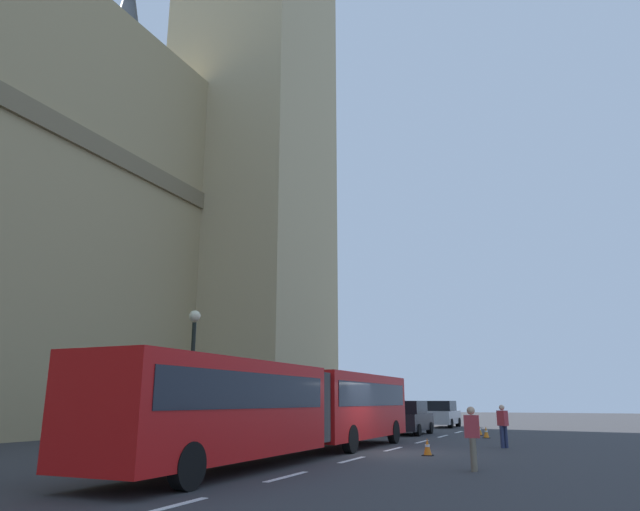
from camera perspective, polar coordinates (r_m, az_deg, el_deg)
name	(u,v)px	position (r m, az deg, el deg)	size (l,w,h in m)	color
ground_plane	(380,453)	(22.12, 6.00, -19.09)	(160.00, 160.00, 0.00)	#333335
lane_centre_marking	(375,454)	(21.59, 5.51, -19.20)	(34.40, 0.16, 0.01)	silver
articulated_bus	(296,404)	(20.09, -2.41, -14.64)	(18.48, 2.54, 2.90)	red
sedan_lead	(409,418)	(33.89, 8.95, -15.79)	(4.40, 1.86, 1.85)	black
sedan_trailing	(443,414)	(43.69, 12.23, -15.30)	(4.40, 1.86, 1.85)	#B7B7BC
traffic_cone_west	(427,447)	(21.15, 10.73, -18.37)	(0.36, 0.36, 0.58)	black
traffic_cone_middle	(486,432)	(31.62, 16.33, -16.66)	(0.36, 0.36, 0.58)	black
traffic_cone_east	(479,430)	(33.88, 15.71, -16.52)	(0.36, 0.36, 0.58)	black
street_lamp	(192,368)	(22.59, -12.73, -10.96)	(0.44, 0.44, 5.27)	black
pedestrian_near_cones	(472,436)	(16.80, 15.04, -17.08)	(0.36, 0.42, 1.69)	#726651
pedestrian_by_kerb	(503,424)	(25.22, 17.89, -15.83)	(0.43, 0.46, 1.69)	#262D4C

